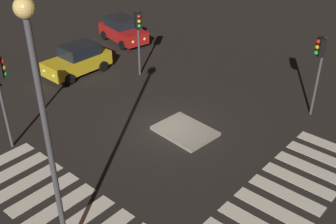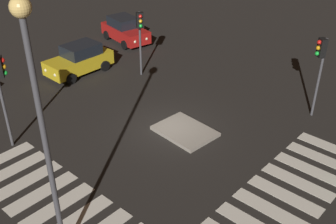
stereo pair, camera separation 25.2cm
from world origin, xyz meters
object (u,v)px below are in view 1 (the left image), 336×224
Objects in this scene: traffic_island at (185,131)px; street_lamp at (42,104)px; car_yellow at (78,60)px; car_red at (123,30)px; traffic_light_north at (319,58)px; traffic_light_south at (1,81)px; traffic_light_west at (139,29)px.

street_lamp is at bearing -78.54° from traffic_island.
traffic_island is 0.69× the size of car_yellow.
car_red is 16.11m from traffic_light_north.
street_lamp is at bearing -37.56° from car_red.
traffic_light_north reaches higher than car_red.
traffic_light_north is at bearing -0.51° from traffic_light_south.
traffic_light_south is 0.52× the size of street_lamp.
street_lamp is (11.61, -9.61, 5.01)m from car_yellow.
traffic_light_west is (-6.55, 3.38, 3.10)m from traffic_island.
traffic_light_south is at bearing 31.59° from car_yellow.
car_yellow is 1.01× the size of traffic_light_north.
traffic_light_west is 0.95× the size of traffic_light_north.
traffic_island is 9.94m from car_yellow.
car_red is 1.11× the size of traffic_light_west.
traffic_light_south is 1.04× the size of traffic_light_north.
traffic_island is 0.70× the size of traffic_light_north.
traffic_island is 0.67× the size of traffic_light_south.
traffic_light_north is (9.42, 12.30, -0.15)m from traffic_light_south.
traffic_light_west is 0.47× the size of street_lamp.
traffic_light_south reaches higher than traffic_light_west.
traffic_island is at bearing 5.77° from traffic_light_west.
traffic_light_south is 9.83m from traffic_light_west.
car_yellow is at bearing -59.56° from car_red.
traffic_light_north is 0.49× the size of street_lamp.
traffic_light_north reaches higher than traffic_light_west.
traffic_light_south is 7.97m from street_lamp.
traffic_light_north is (10.49, 2.53, 0.16)m from traffic_light_west.
car_red is 1.01× the size of traffic_light_south.
car_red is 15.03m from traffic_light_south.
car_yellow is 1.07× the size of traffic_light_west.
traffic_island is 8.00m from traffic_light_west.
traffic_island is at bearing -19.01° from car_red.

